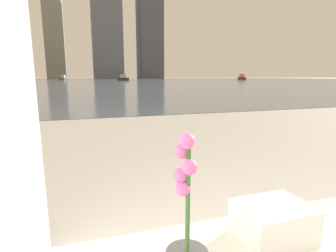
# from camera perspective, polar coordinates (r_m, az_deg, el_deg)

# --- Properties ---
(potted_orchid) EXTENTS (0.11, 0.11, 0.40)m
(potted_orchid) POSITION_cam_1_polar(r_m,az_deg,el_deg) (0.74, 4.02, -24.14)
(potted_orchid) COLOR #4C4C4C
(potted_orchid) RESTS_ON bathtub
(towel_stack) EXTENTS (0.23, 0.18, 0.12)m
(towel_stack) POSITION_cam_1_polar(r_m,az_deg,el_deg) (0.98, 21.85, -18.84)
(towel_stack) COLOR white
(towel_stack) RESTS_ON bathtub
(harbor_water) EXTENTS (180.00, 110.00, 0.01)m
(harbor_water) POSITION_cam_1_polar(r_m,az_deg,el_deg) (61.78, -17.24, 9.37)
(harbor_water) COLOR slate
(harbor_water) RESTS_ON ground_plane
(harbor_boat_0) EXTENTS (1.87, 3.74, 1.34)m
(harbor_boat_0) POSITION_cam_1_polar(r_m,az_deg,el_deg) (77.33, -21.84, 9.64)
(harbor_boat_0) COLOR #335647
(harbor_boat_0) RESTS_ON harbor_water
(harbor_boat_1) EXTENTS (2.92, 4.58, 1.62)m
(harbor_boat_1) POSITION_cam_1_polar(r_m,az_deg,el_deg) (78.92, 15.76, 10.08)
(harbor_boat_1) COLOR maroon
(harbor_boat_1) RESTS_ON harbor_water
(harbor_boat_3) EXTENTS (2.30, 4.03, 1.43)m
(harbor_boat_3) POSITION_cam_1_polar(r_m,az_deg,el_deg) (64.44, -9.76, 10.19)
(harbor_boat_3) COLOR #2D2D33
(harbor_boat_3) RESTS_ON harbor_water
(skyline_tower_2) EXTENTS (12.01, 13.23, 33.57)m
(skyline_tower_2) POSITION_cam_1_polar(r_m,az_deg,el_deg) (119.27, -13.17, 18.13)
(skyline_tower_2) COLOR slate
(skyline_tower_2) RESTS_ON ground_plane
(skyline_tower_3) EXTENTS (9.80, 11.94, 46.79)m
(skyline_tower_3) POSITION_cam_1_polar(r_m,az_deg,el_deg) (123.31, -4.06, 21.23)
(skyline_tower_3) COLOR #4C515B
(skyline_tower_3) RESTS_ON ground_plane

